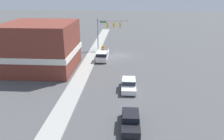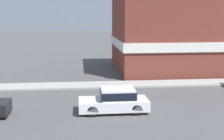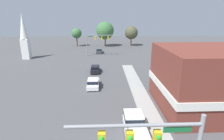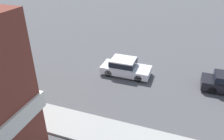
% 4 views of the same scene
% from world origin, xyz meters
% --- Properties ---
extents(car_lead, '(1.93, 4.35, 1.51)m').
position_xyz_m(car_lead, '(-1.70, 16.42, 0.78)').
color(car_lead, black).
rests_on(car_lead, ground).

